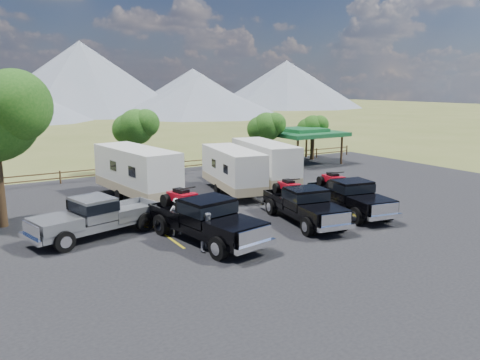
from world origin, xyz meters
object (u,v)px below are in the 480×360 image
rig_center (303,203)px  trailer_center (233,170)px  trailer_right (265,163)px  person_b (208,231)px  rig_right (349,195)px  trailer_left (137,173)px  pickup_silver (97,216)px  rig_left (204,218)px  pavilion (303,133)px  person_a (176,217)px

rig_center → trailer_center: (0.20, 7.64, 0.54)m
trailer_right → person_b: trailer_right is taller
rig_right → trailer_center: (-3.12, 7.51, 0.52)m
person_b → trailer_left: bearing=54.4°
pickup_silver → person_b: (3.58, -4.45, -0.13)m
rig_left → trailer_left: 9.36m
rig_left → trailer_right: size_ratio=0.79×
pavilion → rig_right: bearing=-119.9°
rig_right → trailer_left: size_ratio=0.70×
person_b → person_a: bearing=63.9°
rig_right → rig_left: bearing=-169.1°
trailer_left → rig_right: bearing=-52.9°
rig_left → person_a: (-0.79, 1.41, -0.19)m
rig_left → rig_right: rig_left is taller
rig_center → rig_right: size_ratio=0.98×
rig_right → trailer_right: (0.04, 8.45, 0.60)m
trailer_center → person_b: bearing=-115.7°
trailer_center → trailer_left: bearing=174.5°
rig_right → pickup_silver: (-13.12, 3.04, -0.02)m
trailer_center → trailer_right: bearing=26.5°
trailer_right → pickup_silver: bearing=-148.1°
trailer_left → person_b: bearing=-100.1°
trailer_center → pickup_silver: (-10.00, -4.48, -0.54)m
trailer_left → trailer_center: bearing=-23.2°
trailer_right → person_a: (-9.90, -7.20, -0.70)m
person_a → rig_right: bearing=169.3°
pavilion → person_b: (-18.20, -16.47, -1.89)m
rig_left → rig_center: size_ratio=1.10×
pavilion → trailer_right: size_ratio=0.70×
rig_center → pavilion: bearing=60.9°
trailer_right → person_a: trailer_right is taller
rig_center → person_a: (-6.54, 1.37, -0.09)m
rig_left → pavilion: bearing=30.4°
rig_left → person_b: bearing=-120.5°
pavilion → person_a: (-18.53, -13.81, -1.84)m
rig_center → rig_right: 3.33m
trailer_left → rig_center: bearing=-65.9°
trailer_center → trailer_right: size_ratio=0.95×
person_a → pavilion: bearing=-146.8°
pavilion → trailer_left: trailer_left is taller
rig_right → pickup_silver: rig_right is taller
rig_left → trailer_right: (9.11, 8.62, 0.52)m
trailer_left → trailer_right: trailer_left is taller
person_b → trailer_center: bearing=21.2°
rig_center → trailer_right: (3.36, 8.58, 0.62)m
trailer_right → person_b: 13.77m
trailer_right → trailer_center: bearing=-153.9°
rig_left → rig_center: bearing=-9.8°
rig_center → trailer_left: (-5.74, 9.30, 0.69)m
pavilion → trailer_center: (-11.78, -7.54, -1.21)m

